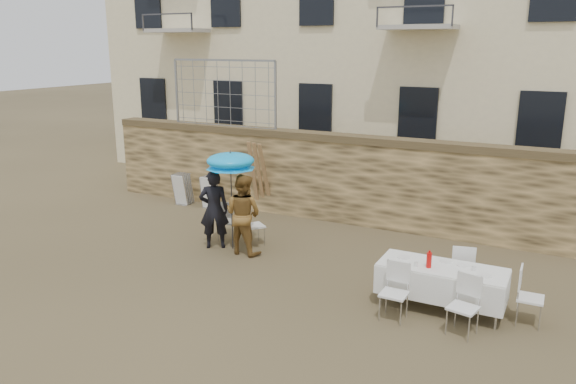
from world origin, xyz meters
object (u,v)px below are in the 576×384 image
at_px(couple_chair_left, 228,220).
at_px(table_chair_front_left, 394,292).
at_px(umbrella, 231,164).
at_px(chair_stack_right, 212,191).
at_px(table_chair_side, 531,297).
at_px(table_chair_front_right, 463,306).
at_px(banquet_table, 442,269).
at_px(man_suit, 214,209).
at_px(soda_bottle, 429,260).
at_px(couple_chair_right, 254,224).
at_px(chair_stack_left, 186,187).
at_px(table_chair_back, 462,269).
at_px(woman_dress, 243,214).

relative_size(couple_chair_left, table_chair_front_left, 1.00).
bearing_deg(umbrella, table_chair_front_left, -21.18).
bearing_deg(chair_stack_right, table_chair_side, -21.45).
bearing_deg(table_chair_front_left, chair_stack_right, 148.24).
distance_m(table_chair_front_left, table_chair_front_right, 1.10).
relative_size(table_chair_front_left, table_chair_side, 1.00).
height_order(banquet_table, table_chair_side, table_chair_side).
height_order(table_chair_front_left, table_chair_side, same).
relative_size(man_suit, banquet_table, 0.84).
distance_m(banquet_table, soda_bottle, 0.30).
bearing_deg(couple_chair_right, umbrella, 93.92).
relative_size(couple_chair_left, couple_chair_right, 1.00).
bearing_deg(chair_stack_left, umbrella, -38.70).
height_order(table_chair_front_left, table_chair_back, same).
distance_m(table_chair_side, chair_stack_left, 9.92).
height_order(woman_dress, couple_chair_right, woman_dress).
xyz_separation_m(couple_chair_right, banquet_table, (4.46, -1.31, 0.25)).
height_order(soda_bottle, table_chair_front_right, soda_bottle).
bearing_deg(table_chair_side, umbrella, 81.82).
height_order(table_chair_back, chair_stack_left, table_chair_back).
height_order(table_chair_front_left, table_chair_front_right, same).
bearing_deg(couple_chair_left, man_suit, 83.54).
bearing_deg(table_chair_side, man_suit, 83.11).
height_order(couple_chair_right, soda_bottle, soda_bottle).
relative_size(woman_dress, soda_bottle, 6.76).
height_order(man_suit, soda_bottle, man_suit).
distance_m(man_suit, table_chair_back, 5.37).
relative_size(umbrella, table_chair_side, 2.13).
xyz_separation_m(woman_dress, couple_chair_right, (-0.05, 0.55, -0.40)).
relative_size(umbrella, chair_stack_right, 2.23).
bearing_deg(table_chair_front_left, man_suit, 162.77).
relative_size(man_suit, couple_chair_left, 1.84).
height_order(man_suit, chair_stack_left, man_suit).
bearing_deg(soda_bottle, banquet_table, 36.87).
bearing_deg(umbrella, chair_stack_right, 131.87).
xyz_separation_m(couple_chair_left, chair_stack_left, (-2.79, 2.11, -0.02)).
height_order(table_chair_front_left, chair_stack_right, table_chair_front_left).
xyz_separation_m(banquet_table, soda_bottle, (-0.20, -0.15, 0.17)).
bearing_deg(couple_chair_left, table_chair_front_right, 153.52).
distance_m(umbrella, couple_chair_right, 1.55).
bearing_deg(banquet_table, umbrella, 169.74).
bearing_deg(woman_dress, table_chair_front_left, 162.26).
xyz_separation_m(man_suit, chair_stack_right, (-1.89, 2.66, -0.42)).
relative_size(umbrella, table_chair_back, 2.13).
relative_size(man_suit, table_chair_back, 1.84).
bearing_deg(table_chair_back, table_chair_side, 137.39).
relative_size(soda_bottle, table_chair_front_left, 0.27).
height_order(woman_dress, couple_chair_left, woman_dress).
relative_size(woman_dress, banquet_table, 0.84).
distance_m(man_suit, couple_chair_left, 0.68).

